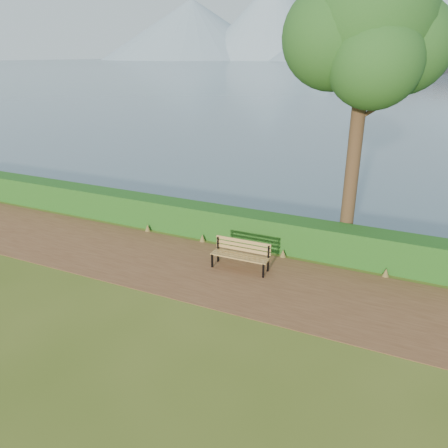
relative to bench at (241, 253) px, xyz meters
The scene contains 7 objects.
ground 1.23m from the bench, 131.23° to the right, with size 140.00×140.00×0.00m, color #495819.
path 1.04m from the bench, 143.46° to the right, with size 40.00×3.40×0.01m, color brown.
hedge 1.90m from the bench, 113.26° to the left, with size 32.00×0.85×1.00m, color #184614.
water 259.15m from the bench, 90.17° to the left, with size 700.00×510.00×0.00m, color #475E73.
mountains 406.23m from the bench, 91.40° to the left, with size 585.00×190.00×70.00m.
bench is the anchor object (origin of this frame).
tree 6.67m from the bench, 44.38° to the left, with size 4.25×3.48×8.38m.
Camera 1 is at (4.97, -9.32, 5.64)m, focal length 35.00 mm.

